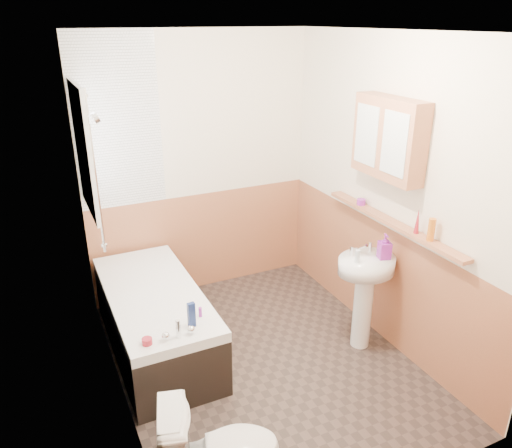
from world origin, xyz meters
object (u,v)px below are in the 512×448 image
(sink, at_px, (365,284))
(pine_shelf, at_px, (391,222))
(medicine_cabinet, at_px, (389,138))
(bathtub, at_px, (155,319))

(sink, bearing_deg, pine_shelf, -9.90)
(medicine_cabinet, bearing_deg, sink, -150.47)
(bathtub, bearing_deg, sink, -23.39)
(bathtub, xyz_separation_m, sink, (1.57, -0.68, 0.30))
(bathtub, height_order, medicine_cabinet, medicine_cabinet)
(bathtub, distance_m, pine_shelf, 2.06)
(bathtub, height_order, sink, sink)
(sink, relative_size, medicine_cabinet, 1.38)
(pine_shelf, bearing_deg, sink, 179.32)
(bathtub, distance_m, medicine_cabinet, 2.34)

